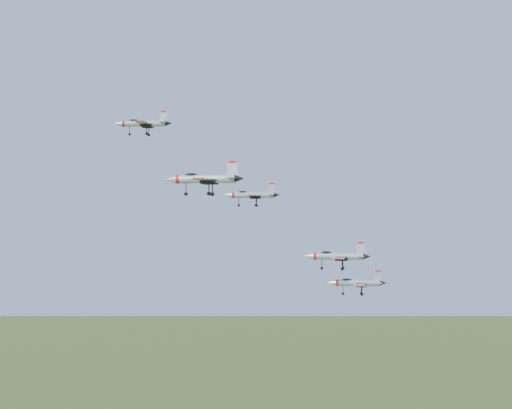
# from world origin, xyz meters

# --- Properties ---
(jet_lead) EXTENTS (11.99, 10.07, 3.22)m
(jet_lead) POSITION_xyz_m (-24.60, 8.12, 149.18)
(jet_lead) COLOR #AFB3BC
(jet_left_high) EXTENTS (10.65, 8.93, 2.85)m
(jet_left_high) POSITION_xyz_m (-0.54, 3.28, 134.16)
(jet_left_high) COLOR #AFB3BC
(jet_right_high) EXTENTS (13.02, 10.75, 3.48)m
(jet_right_high) POSITION_xyz_m (-2.68, -19.54, 135.81)
(jet_right_high) COLOR #AFB3BC
(jet_left_low) EXTENTS (10.73, 8.97, 2.87)m
(jet_left_low) POSITION_xyz_m (19.24, 1.91, 118.09)
(jet_left_low) COLOR #AFB3BC
(jet_right_low) EXTENTS (10.76, 8.89, 2.88)m
(jet_right_low) POSITION_xyz_m (17.51, -12.54, 123.49)
(jet_right_low) COLOR #AFB3BC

